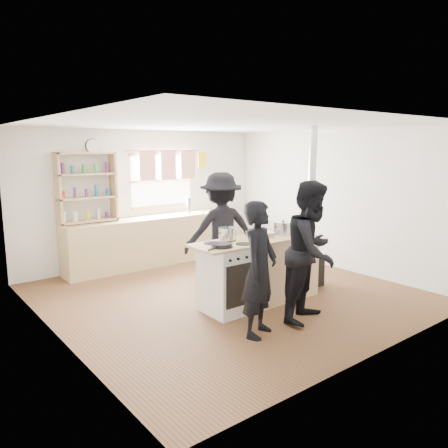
{
  "coord_description": "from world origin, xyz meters",
  "views": [
    {
      "loc": [
        -3.94,
        -4.92,
        2.17
      ],
      "look_at": [
        -0.15,
        -0.1,
        1.1
      ],
      "focal_mm": 35.0,
      "sensor_mm": 36.0,
      "label": 1
    }
  ],
  "objects": [
    {
      "name": "person_far",
      "position": [
        0.15,
        0.35,
        0.9
      ],
      "size": [
        1.31,
        0.98,
        1.81
      ],
      "primitive_type": "imported",
      "rotation": [
        0.0,
        0.0,
        2.84
      ],
      "color": "black",
      "rests_on": "ground"
    },
    {
      "name": "skillet_greens",
      "position": [
        -0.63,
        -0.67,
        0.96
      ],
      "size": [
        0.35,
        0.35,
        0.05
      ],
      "color": "black",
      "rests_on": "cooking_island"
    },
    {
      "name": "stockpot_counter",
      "position": [
        0.58,
        -0.56,
        1.02
      ],
      "size": [
        0.28,
        0.28,
        0.21
      ],
      "color": "silver",
      "rests_on": "cooking_island"
    },
    {
      "name": "cooking_island",
      "position": [
        0.14,
        -0.55,
        0.47
      ],
      "size": [
        1.97,
        0.64,
        0.93
      ],
      "color": "white",
      "rests_on": "ground"
    },
    {
      "name": "flue_heater",
      "position": [
        1.29,
        -0.46,
        0.66
      ],
      "size": [
        0.35,
        0.35,
        2.5
      ],
      "color": "black",
      "rests_on": "ground"
    },
    {
      "name": "stockpot_stove",
      "position": [
        -0.3,
        -0.37,
        1.02
      ],
      "size": [
        0.25,
        0.25,
        0.2
      ],
      "color": "silver",
      "rests_on": "cooking_island"
    },
    {
      "name": "person_near_right",
      "position": [
        0.22,
        -1.41,
        0.89
      ],
      "size": [
        1.04,
        0.92,
        1.78
      ],
      "primitive_type": "imported",
      "rotation": [
        0.0,
        0.0,
        0.33
      ],
      "color": "black",
      "rests_on": "ground"
    },
    {
      "name": "back_counter",
      "position": [
        0.0,
        2.22,
        0.45
      ],
      "size": [
        3.4,
        0.55,
        0.9
      ],
      "primitive_type": "cube",
      "color": "tan",
      "rests_on": "ground"
    },
    {
      "name": "shelving_unit",
      "position": [
        -1.2,
        2.34,
        1.51
      ],
      "size": [
        1.0,
        0.28,
        1.2
      ],
      "color": "tan",
      "rests_on": "back_counter"
    },
    {
      "name": "ground",
      "position": [
        0.0,
        0.0,
        -0.01
      ],
      "size": [
        5.0,
        5.0,
        0.01
      ],
      "primitive_type": "cube",
      "color": "brown",
      "rests_on": "ground"
    },
    {
      "name": "roast_tray",
      "position": [
        0.19,
        -0.49,
        0.97
      ],
      "size": [
        0.42,
        0.35,
        0.07
      ],
      "color": "silver",
      "rests_on": "cooking_island"
    },
    {
      "name": "bread_board",
      "position": [
        0.93,
        -0.63,
        0.98
      ],
      "size": [
        0.31,
        0.24,
        0.12
      ],
      "color": "tan",
      "rests_on": "cooking_island"
    },
    {
      "name": "thermos",
      "position": [
        0.79,
        2.22,
        1.04
      ],
      "size": [
        0.1,
        0.1,
        0.29
      ],
      "primitive_type": "cylinder",
      "color": "silver",
      "rests_on": "back_counter"
    },
    {
      "name": "person_near_left",
      "position": [
        -0.62,
        -1.35,
        0.79
      ],
      "size": [
        0.68,
        0.59,
        1.58
      ],
      "primitive_type": "imported",
      "rotation": [
        0.0,
        0.0,
        0.44
      ],
      "color": "black",
      "rests_on": "ground"
    }
  ]
}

